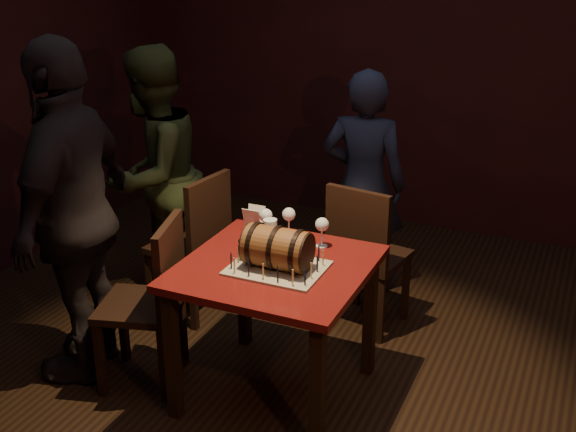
# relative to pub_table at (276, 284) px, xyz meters

# --- Properties ---
(room_shell) EXTENTS (5.04, 5.04, 2.80)m
(room_shell) POSITION_rel_pub_table_xyz_m (0.09, 0.10, 0.76)
(room_shell) COLOR black
(room_shell) RESTS_ON ground
(pub_table) EXTENTS (0.90, 0.90, 0.75)m
(pub_table) POSITION_rel_pub_table_xyz_m (0.00, 0.00, 0.00)
(pub_table) COLOR #500D0D
(pub_table) RESTS_ON ground
(cake_board) EXTENTS (0.45, 0.35, 0.01)m
(cake_board) POSITION_rel_pub_table_xyz_m (0.03, -0.04, 0.12)
(cake_board) COLOR #A09681
(cake_board) RESTS_ON pub_table
(barrel_cake) EXTENTS (0.37, 0.22, 0.22)m
(barrel_cake) POSITION_rel_pub_table_xyz_m (0.03, -0.04, 0.22)
(barrel_cake) COLOR brown
(barrel_cake) RESTS_ON cake_board
(birthday_candles) EXTENTS (0.40, 0.30, 0.09)m
(birthday_candles) POSITION_rel_pub_table_xyz_m (0.03, -0.04, 0.16)
(birthday_candles) COLOR #F9E195
(birthday_candles) RESTS_ON cake_board
(wine_glass_left) EXTENTS (0.07, 0.07, 0.16)m
(wine_glass_left) POSITION_rel_pub_table_xyz_m (-0.19, 0.29, 0.23)
(wine_glass_left) COLOR silver
(wine_glass_left) RESTS_ON pub_table
(wine_glass_mid) EXTENTS (0.07, 0.07, 0.16)m
(wine_glass_mid) POSITION_rel_pub_table_xyz_m (-0.08, 0.35, 0.23)
(wine_glass_mid) COLOR silver
(wine_glass_mid) RESTS_ON pub_table
(wine_glass_right) EXTENTS (0.07, 0.07, 0.16)m
(wine_glass_right) POSITION_rel_pub_table_xyz_m (0.13, 0.29, 0.23)
(wine_glass_right) COLOR silver
(wine_glass_right) RESTS_ON pub_table
(pint_of_ale) EXTENTS (0.07, 0.07, 0.15)m
(pint_of_ale) POSITION_rel_pub_table_xyz_m (-0.12, 0.19, 0.18)
(pint_of_ale) COLOR silver
(pint_of_ale) RESTS_ON pub_table
(menu_card) EXTENTS (0.10, 0.05, 0.13)m
(menu_card) POSITION_rel_pub_table_xyz_m (-0.29, 0.35, 0.17)
(menu_card) COLOR white
(menu_card) RESTS_ON pub_table
(chair_back) EXTENTS (0.46, 0.46, 0.93)m
(chair_back) POSITION_rel_pub_table_xyz_m (0.20, 0.82, -0.12)
(chair_back) COLOR black
(chair_back) RESTS_ON ground
(chair_left_rear) EXTENTS (0.45, 0.45, 0.93)m
(chair_left_rear) POSITION_rel_pub_table_xyz_m (-0.80, 0.57, -0.12)
(chair_left_rear) COLOR black
(chair_left_rear) RESTS_ON ground
(chair_left_front) EXTENTS (0.49, 0.49, 0.93)m
(chair_left_front) POSITION_rel_pub_table_xyz_m (-0.63, -0.16, -0.12)
(chair_left_front) COLOR black
(chair_left_front) RESTS_ON ground
(person_back) EXTENTS (0.58, 0.42, 1.50)m
(person_back) POSITION_rel_pub_table_xyz_m (0.02, 1.30, 0.11)
(person_back) COLOR #1B2037
(person_back) RESTS_ON ground
(person_left_rear) EXTENTS (0.65, 0.82, 1.64)m
(person_left_rear) POSITION_rel_pub_table_xyz_m (-1.19, 0.72, 0.18)
(person_left_rear) COLOR #30391C
(person_left_rear) RESTS_ON ground
(person_left_front) EXTENTS (0.66, 1.14, 1.83)m
(person_left_front) POSITION_rel_pub_table_xyz_m (-1.05, -0.19, 0.28)
(person_left_front) COLOR black
(person_left_front) RESTS_ON ground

